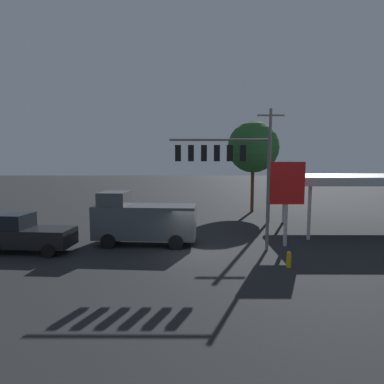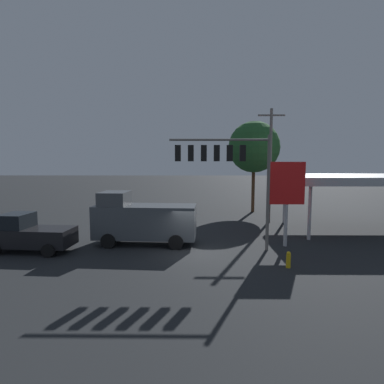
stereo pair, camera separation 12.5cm
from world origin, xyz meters
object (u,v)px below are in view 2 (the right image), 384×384
Objects in this scene: price_sign at (287,187)px; delivery_truck at (143,220)px; utility_pole at (270,163)px; pickup_parked at (28,234)px; street_tree at (254,147)px; traffic_signal_assembly at (225,162)px; fire_hydrant at (288,260)px.

delivery_truck is (9.55, -0.40, -2.28)m from price_sign.
utility_pole reaches higher than delivery_truck.
street_tree is at bearing -134.21° from pickup_parked.
pickup_parked is at bearing 2.07° from traffic_signal_assembly.
street_tree is at bearing -94.86° from fire_hydrant.
price_sign is at bearing -104.39° from fire_hydrant.
fire_hydrant is (-15.36, 2.73, -0.67)m from pickup_parked.
utility_pole is 1.49× the size of delivery_truck.
traffic_signal_assembly is 6.80m from delivery_truck.
delivery_truck reaches higher than pickup_parked.
utility_pole reaches higher than traffic_signal_assembly.
fire_hydrant is (1.50, 17.63, -6.72)m from street_tree.
price_sign is 16.71m from pickup_parked.
pickup_parked is 23.30m from street_tree.
street_tree is at bearing -123.73° from delivery_truck.
traffic_signal_assembly is 0.73× the size of street_tree.
price_sign is at bearing -167.67° from traffic_signal_assembly.
traffic_signal_assembly is 4.55m from price_sign.
delivery_truck is 7.87× the size of fire_hydrant.
utility_pole is (-4.95, -8.62, -0.17)m from traffic_signal_assembly.
price_sign is 1.05× the size of pickup_parked.
street_tree reaches higher than pickup_parked.
delivery_truck is 0.69× the size of street_tree.
fire_hydrant is at bearing 155.75° from delivery_truck.
pickup_parked is (17.21, 9.06, -4.33)m from utility_pole.
traffic_signal_assembly is at bearing -45.66° from fire_hydrant.
traffic_signal_assembly is 0.70× the size of utility_pole.
street_tree reaches higher than traffic_signal_assembly.
delivery_truck is (10.36, 7.31, -3.75)m from utility_pole.
traffic_signal_assembly is 1.05× the size of delivery_truck.
pickup_parked is at bearing -10.07° from fire_hydrant.
street_tree is at bearing -86.55° from utility_pole.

